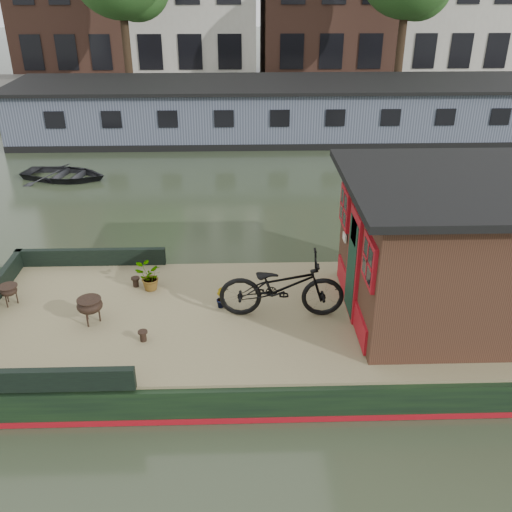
{
  "coord_description": "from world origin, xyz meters",
  "views": [
    {
      "loc": [
        -1.47,
        -8.41,
        6.07
      ],
      "look_at": [
        -1.2,
        0.5,
        1.52
      ],
      "focal_mm": 40.0,
      "sensor_mm": 36.0,
      "label": 1
    }
  ],
  "objects_px": {
    "bicycle": "(282,286)",
    "brazier_front": "(91,311)",
    "brazier_rear": "(10,295)",
    "dinghy": "(64,170)",
    "cabin": "(460,248)"
  },
  "relations": [
    {
      "from": "bicycle",
      "to": "brazier_front",
      "type": "relative_size",
      "value": 4.62
    },
    {
      "from": "brazier_rear",
      "to": "dinghy",
      "type": "relative_size",
      "value": 0.14
    },
    {
      "from": "cabin",
      "to": "bicycle",
      "type": "bearing_deg",
      "value": -179.34
    },
    {
      "from": "bicycle",
      "to": "brazier_rear",
      "type": "distance_m",
      "value": 4.86
    },
    {
      "from": "brazier_front",
      "to": "brazier_rear",
      "type": "bearing_deg",
      "value": 158.19
    },
    {
      "from": "dinghy",
      "to": "bicycle",
      "type": "bearing_deg",
      "value": -132.66
    },
    {
      "from": "bicycle",
      "to": "brazier_rear",
      "type": "bearing_deg",
      "value": 86.15
    },
    {
      "from": "cabin",
      "to": "bicycle",
      "type": "relative_size",
      "value": 1.88
    },
    {
      "from": "brazier_front",
      "to": "dinghy",
      "type": "height_order",
      "value": "brazier_front"
    },
    {
      "from": "brazier_rear",
      "to": "brazier_front",
      "type": "bearing_deg",
      "value": -21.81
    },
    {
      "from": "brazier_front",
      "to": "brazier_rear",
      "type": "relative_size",
      "value": 1.21
    },
    {
      "from": "brazier_rear",
      "to": "dinghy",
      "type": "xyz_separation_m",
      "value": [
        -1.45,
        8.66,
        -0.56
      ]
    },
    {
      "from": "cabin",
      "to": "dinghy",
      "type": "relative_size",
      "value": 1.47
    },
    {
      "from": "cabin",
      "to": "brazier_rear",
      "type": "height_order",
      "value": "cabin"
    },
    {
      "from": "cabin",
      "to": "bicycle",
      "type": "height_order",
      "value": "cabin"
    }
  ]
}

